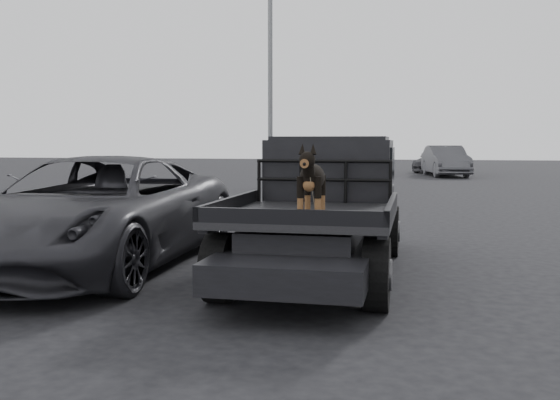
% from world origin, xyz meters
% --- Properties ---
extents(ground, '(120.00, 120.00, 0.00)m').
position_xyz_m(ground, '(0.00, 0.00, 0.00)').
color(ground, black).
rests_on(ground, ground).
extents(flatbed_ute, '(2.00, 5.40, 0.92)m').
position_xyz_m(flatbed_ute, '(-0.77, 1.45, 0.46)').
color(flatbed_ute, black).
rests_on(flatbed_ute, ground).
extents(ute_cab, '(1.72, 1.30, 0.88)m').
position_xyz_m(ute_cab, '(-0.77, 2.40, 1.36)').
color(ute_cab, black).
rests_on(ute_cab, flatbed_ute).
extents(headache_rack, '(1.80, 0.08, 0.55)m').
position_xyz_m(headache_rack, '(-0.77, 1.65, 1.20)').
color(headache_rack, black).
rests_on(headache_rack, flatbed_ute).
extents(dog, '(0.32, 0.60, 0.74)m').
position_xyz_m(dog, '(-0.63, -0.13, 1.29)').
color(dog, black).
rests_on(dog, flatbed_ute).
extents(parked_suv, '(2.70, 5.58, 1.53)m').
position_xyz_m(parked_suv, '(-3.87, 1.26, 0.77)').
color(parked_suv, '#2B2B30').
rests_on(parked_suv, ground).
extents(distant_car_a, '(2.47, 5.05, 1.59)m').
position_xyz_m(distant_car_a, '(1.94, 26.80, 0.80)').
color(distant_car_a, '#47474C').
rests_on(distant_car_a, ground).
extents(distant_car_b, '(3.44, 5.01, 1.35)m').
position_xyz_m(distant_car_b, '(1.75, 31.57, 0.67)').
color(distant_car_b, '#444448').
rests_on(distant_car_b, ground).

